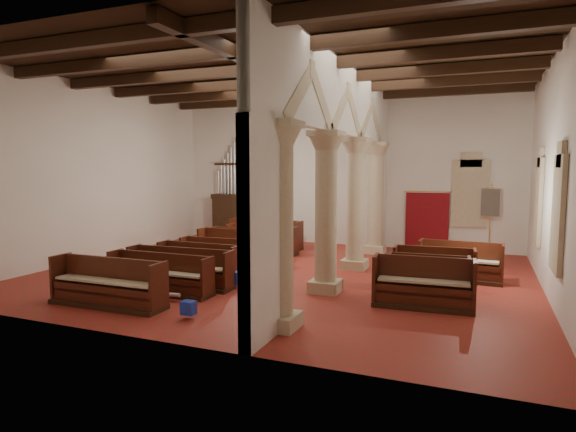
{
  "coord_description": "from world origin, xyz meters",
  "views": [
    {
      "loc": [
        5.45,
        -13.02,
        3.19
      ],
      "look_at": [
        -0.05,
        0.5,
        1.69
      ],
      "focal_mm": 30.0,
      "sensor_mm": 36.0,
      "label": 1
    }
  ],
  "objects_px": {
    "lectern": "(288,235)",
    "aisle_pew_0": "(423,291)",
    "pipe_organ": "(237,209)",
    "nave_pew_0": "(108,290)",
    "processional_banner": "(489,235)"
  },
  "relations": [
    {
      "from": "lectern",
      "to": "aisle_pew_0",
      "type": "relative_size",
      "value": 0.47
    },
    {
      "from": "aisle_pew_0",
      "to": "nave_pew_0",
      "type": "bearing_deg",
      "value": -162.13
    },
    {
      "from": "aisle_pew_0",
      "to": "pipe_organ",
      "type": "bearing_deg",
      "value": 136.15
    },
    {
      "from": "lectern",
      "to": "processional_banner",
      "type": "bearing_deg",
      "value": 18.63
    },
    {
      "from": "pipe_organ",
      "to": "lectern",
      "type": "relative_size",
      "value": 4.13
    },
    {
      "from": "nave_pew_0",
      "to": "processional_banner",
      "type": "bearing_deg",
      "value": 48.37
    },
    {
      "from": "processional_banner",
      "to": "nave_pew_0",
      "type": "bearing_deg",
      "value": -118.84
    },
    {
      "from": "pipe_organ",
      "to": "aisle_pew_0",
      "type": "xyz_separation_m",
      "value": [
        8.77,
        -7.47,
        -0.98
      ]
    },
    {
      "from": "pipe_organ",
      "to": "processional_banner",
      "type": "xyz_separation_m",
      "value": [
        10.2,
        -0.7,
        -0.54
      ]
    },
    {
      "from": "pipe_organ",
      "to": "processional_banner",
      "type": "bearing_deg",
      "value": -3.93
    },
    {
      "from": "lectern",
      "to": "processional_banner",
      "type": "xyz_separation_m",
      "value": [
        7.52,
        -0.11,
        0.39
      ]
    },
    {
      "from": "nave_pew_0",
      "to": "aisle_pew_0",
      "type": "distance_m",
      "value": 7.21
    },
    {
      "from": "lectern",
      "to": "aisle_pew_0",
      "type": "xyz_separation_m",
      "value": [
        6.09,
        -6.88,
        -0.05
      ]
    },
    {
      "from": "aisle_pew_0",
      "to": "processional_banner",
      "type": "bearing_deg",
      "value": 74.65
    },
    {
      "from": "lectern",
      "to": "processional_banner",
      "type": "relative_size",
      "value": 0.41
    }
  ]
}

